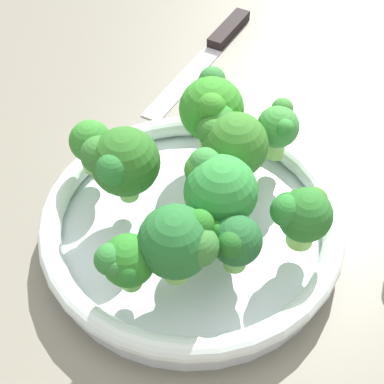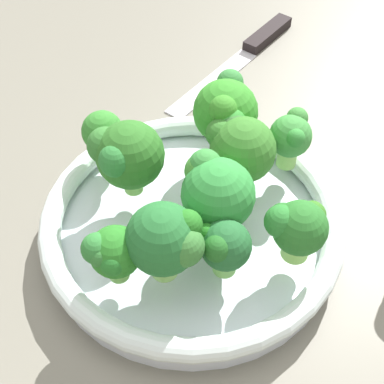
{
  "view_description": "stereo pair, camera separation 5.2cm",
  "coord_description": "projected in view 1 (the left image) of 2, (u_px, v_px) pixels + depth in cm",
  "views": [
    {
      "loc": [
        19.81,
        25.8,
        46.18
      ],
      "look_at": [
        -3.9,
        0.03,
        7.0
      ],
      "focal_mm": 52.91,
      "sensor_mm": 36.0,
      "label": 1
    },
    {
      "loc": [
        15.69,
        29.06,
        46.18
      ],
      "look_at": [
        -3.9,
        0.03,
        7.0
      ],
      "focal_mm": 52.91,
      "sensor_mm": 36.0,
      "label": 2
    }
  ],
  "objects": [
    {
      "name": "broccoli_floret_2",
      "position": [
        277.0,
        126.0,
        0.57
      ],
      "size": [
        4.68,
        4.65,
        6.12
      ],
      "color": "#92D264",
      "rests_on": "bowl"
    },
    {
      "name": "broccoli_floret_1",
      "position": [
        180.0,
        242.0,
        0.46
      ],
      "size": [
        6.59,
        6.71,
        7.96
      ],
      "color": "#95CE63",
      "rests_on": "bowl"
    },
    {
      "name": "broccoli_floret_9",
      "position": [
        212.0,
        109.0,
        0.57
      ],
      "size": [
        6.67,
        7.18,
        8.21
      ],
      "color": "#81B554",
      "rests_on": "bowl"
    },
    {
      "name": "ground_plane",
      "position": [
        163.0,
        266.0,
        0.57
      ],
      "size": [
        130.0,
        130.0,
        2.5
      ],
      "primitive_type": "cube",
      "color": "slate"
    },
    {
      "name": "broccoli_floret_0",
      "position": [
        125.0,
        262.0,
        0.47
      ],
      "size": [
        4.98,
        4.58,
        5.83
      ],
      "color": "#76BF4E",
      "rests_on": "bowl"
    },
    {
      "name": "broccoli_floret_3",
      "position": [
        301.0,
        214.0,
        0.5
      ],
      "size": [
        5.78,
        5.25,
        6.25
      ],
      "color": "#91CF5B",
      "rests_on": "bowl"
    },
    {
      "name": "broccoli_floret_8",
      "position": [
        218.0,
        188.0,
        0.5
      ],
      "size": [
        6.71,
        7.3,
        8.0
      ],
      "color": "#8CC056",
      "rests_on": "bowl"
    },
    {
      "name": "bowl",
      "position": [
        192.0,
        225.0,
        0.56
      ],
      "size": [
        29.93,
        29.93,
        4.0
      ],
      "color": "silver",
      "rests_on": "ground_plane"
    },
    {
      "name": "broccoli_floret_7",
      "position": [
        232.0,
        141.0,
        0.55
      ],
      "size": [
        6.52,
        6.95,
        7.5
      ],
      "color": "#93C964",
      "rests_on": "bowl"
    },
    {
      "name": "broccoli_floret_6",
      "position": [
        121.0,
        162.0,
        0.52
      ],
      "size": [
        6.79,
        6.93,
        8.12
      ],
      "color": "#80C456",
      "rests_on": "bowl"
    },
    {
      "name": "broccoli_floret_5",
      "position": [
        90.0,
        143.0,
        0.56
      ],
      "size": [
        4.31,
        4.29,
        5.74
      ],
      "color": "#9CD873",
      "rests_on": "bowl"
    },
    {
      "name": "broccoli_floret_4",
      "position": [
        235.0,
        242.0,
        0.48
      ],
      "size": [
        4.62,
        4.65,
        5.76
      ],
      "color": "#76BD54",
      "rests_on": "bowl"
    },
    {
      "name": "knife",
      "position": [
        214.0,
        47.0,
        0.79
      ],
      "size": [
        26.01,
        10.63,
        1.5
      ],
      "color": "silver",
      "rests_on": "ground_plane"
    }
  ]
}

